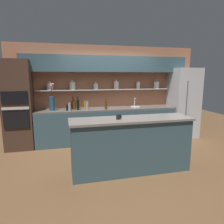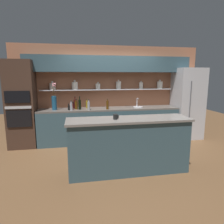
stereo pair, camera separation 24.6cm
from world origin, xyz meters
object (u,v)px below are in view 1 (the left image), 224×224
at_px(bottle_sauce_2, 70,107).
at_px(bottle_spirit_4, 74,105).
at_px(bottle_sauce_3, 71,106).
at_px(bottle_spirit_6, 106,105).
at_px(bottle_spirit_5, 87,106).
at_px(bottle_wine_7, 73,104).
at_px(flower_vase, 52,102).
at_px(bottle_spirit_0, 70,107).
at_px(coffee_mug, 118,117).
at_px(bottle_oil_8, 85,105).
at_px(oven_tower, 18,105).
at_px(refrigerator, 183,103).
at_px(bottle_sauce_1, 67,108).
at_px(bottle_wine_9, 78,105).
at_px(sink_fixture, 136,106).

bearing_deg(bottle_sauce_2, bottle_spirit_4, -16.17).
height_order(bottle_sauce_3, bottle_spirit_6, bottle_spirit_6).
height_order(bottle_spirit_5, bottle_wine_7, bottle_wine_7).
bearing_deg(flower_vase, bottle_spirit_6, -6.76).
xyz_separation_m(bottle_spirit_0, coffee_mug, (0.80, -1.69, 0.04)).
xyz_separation_m(bottle_spirit_0, bottle_oil_8, (0.41, 0.28, -0.00)).
relative_size(bottle_spirit_4, bottle_wine_7, 0.81).
distance_m(bottle_sauce_3, bottle_wine_7, 0.12).
bearing_deg(bottle_wine_7, oven_tower, -175.90).
xyz_separation_m(flower_vase, bottle_wine_7, (0.52, 0.11, -0.09)).
distance_m(oven_tower, bottle_oil_8, 1.63).
height_order(bottle_spirit_5, coffee_mug, bottle_spirit_5).
relative_size(refrigerator, bottle_wine_7, 6.15).
distance_m(oven_tower, bottle_spirit_0, 1.23).
height_order(oven_tower, coffee_mug, oven_tower).
xyz_separation_m(bottle_sauce_1, bottle_spirit_4, (0.19, 0.09, 0.04)).
height_order(bottle_sauce_1, bottle_sauce_2, bottle_sauce_2).
bearing_deg(bottle_oil_8, oven_tower, -175.80).
relative_size(bottle_sauce_2, bottle_wine_9, 0.52).
bearing_deg(bottle_spirit_4, refrigerator, -0.13).
bearing_deg(bottle_spirit_0, bottle_spirit_4, 46.19).
bearing_deg(bottle_sauce_1, bottle_sauce_2, 55.47).
bearing_deg(bottle_sauce_3, bottle_sauce_1, -108.97).
distance_m(bottle_sauce_1, coffee_mug, 1.94).
bearing_deg(sink_fixture, bottle_spirit_4, -178.58).
bearing_deg(sink_fixture, coffee_mug, -118.49).
distance_m(bottle_spirit_5, bottle_wine_7, 0.43).
xyz_separation_m(bottle_sauce_1, bottle_spirit_5, (0.50, -0.05, 0.04)).
height_order(flower_vase, bottle_wine_9, flower_vase).
bearing_deg(bottle_spirit_0, oven_tower, 172.53).
bearing_deg(bottle_sauce_2, oven_tower, -179.95).
distance_m(flower_vase, bottle_wine_7, 0.54).
height_order(bottle_sauce_2, coffee_mug, coffee_mug).
relative_size(bottle_spirit_0, bottle_sauce_3, 1.40).
bearing_deg(sink_fixture, refrigerator, -1.93).
xyz_separation_m(sink_fixture, bottle_wine_7, (-1.71, 0.08, 0.10)).
xyz_separation_m(bottle_spirit_0, bottle_spirit_5, (0.44, -0.01, 0.01)).
relative_size(refrigerator, bottle_wine_9, 5.76).
distance_m(refrigerator, bottle_sauce_1, 3.34).
xyz_separation_m(bottle_spirit_4, bottle_wine_9, (0.09, -0.04, 0.02)).
relative_size(oven_tower, bottle_spirit_6, 7.85).
bearing_deg(bottle_spirit_0, coffee_mug, -64.66).
bearing_deg(bottle_spirit_6, bottle_spirit_0, 179.17).
height_order(bottle_spirit_4, bottle_wine_9, bottle_wine_9).
relative_size(sink_fixture, bottle_sauce_1, 1.59).
relative_size(bottle_oil_8, bottle_wine_9, 0.72).
bearing_deg(bottle_spirit_5, flower_vase, 169.75).
height_order(bottle_sauce_1, coffee_mug, coffee_mug).
bearing_deg(oven_tower, bottle_spirit_5, -5.82).
distance_m(bottle_spirit_4, coffee_mug, 1.94).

